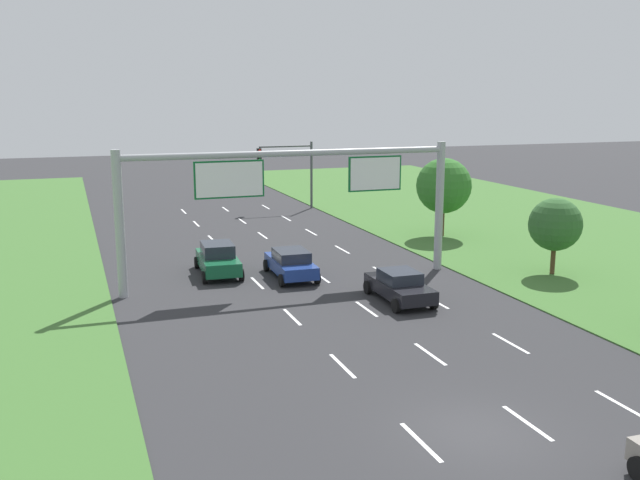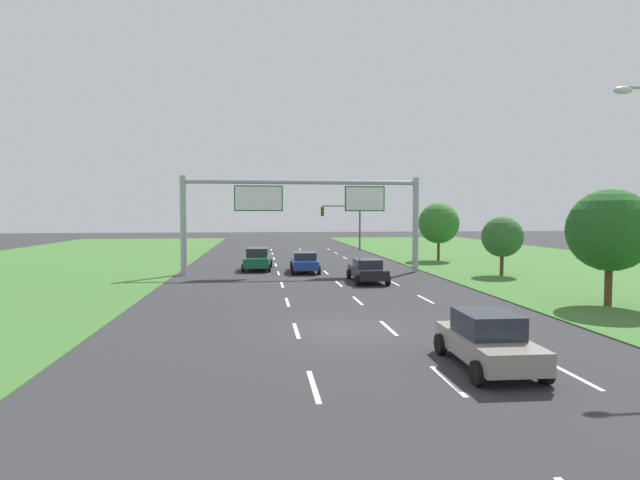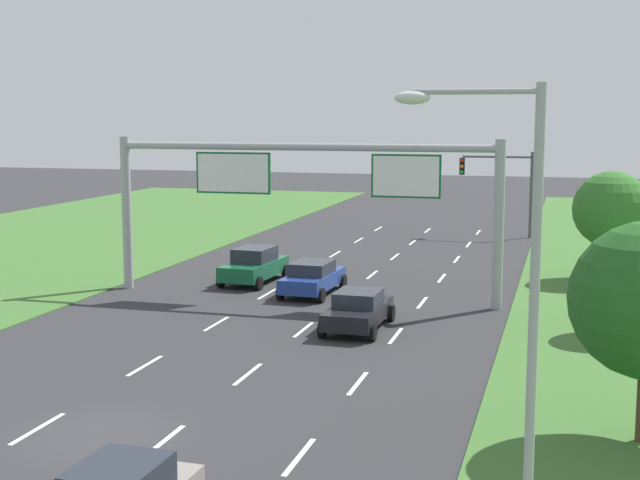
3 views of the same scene
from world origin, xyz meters
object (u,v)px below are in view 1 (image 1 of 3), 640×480
Objects in this scene: roadside_tree_mid at (555,225)px; car_lead_silver at (218,259)px; car_far_ahead at (291,263)px; traffic_light_mast at (289,163)px; roadside_tree_far at (444,186)px; car_near_red at (400,286)px; sign_gantry at (293,188)px.

car_lead_silver is at bearing 160.14° from roadside_tree_mid.
car_far_ahead is 22.84m from traffic_light_mast.
car_far_ahead is 14.11m from roadside_tree_mid.
roadside_tree_far is at bearing 30.57° from car_far_ahead.
car_near_red is 10.47m from car_lead_silver.
car_lead_silver is at bearing -117.12° from traffic_light_mast.
car_near_red is at bearing -57.42° from car_far_ahead.
sign_gantry is (-3.59, 4.95, 4.15)m from car_near_red.
car_lead_silver is at bearing 139.36° from sign_gantry.
car_lead_silver is 0.27× the size of sign_gantry.
sign_gantry is 3.24× the size of roadside_tree_far.
roadside_tree_mid is (9.87, 1.75, 1.99)m from car_near_red.
car_near_red is 16.22m from roadside_tree_far.
car_far_ahead is at bearing -151.39° from roadside_tree_far.
traffic_light_mast reaches higher than car_far_ahead.
sign_gantry is 3.08× the size of traffic_light_mast.
car_lead_silver is 0.86× the size of roadside_tree_far.
sign_gantry is (-0.12, -0.92, 4.12)m from car_far_ahead.
roadside_tree_far is (12.91, 7.04, 2.69)m from car_far_ahead.
roadside_tree_far reaches higher than car_near_red.
car_near_red is 0.97× the size of car_far_ahead.
traffic_light_mast reaches higher than car_near_red.
car_near_red is 1.06× the size of roadside_tree_mid.
car_lead_silver reaches higher than car_far_ahead.
car_far_ahead is at bearing -106.97° from traffic_light_mast.
car_near_red is 0.78× the size of traffic_light_mast.
car_near_red is 0.25× the size of sign_gantry.
traffic_light_mast is (6.72, 22.57, -1.02)m from sign_gantry.
car_far_ahead is 14.95m from roadside_tree_far.
car_lead_silver is 0.82× the size of traffic_light_mast.
sign_gantry is 23.57m from traffic_light_mast.
roadside_tree_far is at bearing 92.25° from roadside_tree_mid.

